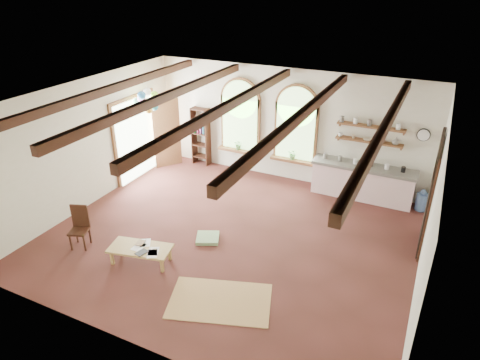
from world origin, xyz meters
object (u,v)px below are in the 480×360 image
Objects in this scene: side_chair at (80,235)px; kitchen_counter at (362,181)px; coffee_table at (140,249)px; balloon_cluster at (148,101)px.

kitchen_counter is at bearing 44.17° from side_chair.
balloon_cluster is (-2.16, 3.45, 2.00)m from coffee_table.
coffee_table is at bearing -57.99° from balloon_cluster.
side_chair reaches higher than kitchen_counter.
coffee_table is at bearing -126.08° from kitchen_counter.
coffee_table is 1.57m from side_chair.
kitchen_counter is 6.02m from coffee_table.
side_chair reaches higher than coffee_table.
balloon_cluster is at bearing 122.01° from coffee_table.
balloon_cluster is at bearing 99.55° from side_chair.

